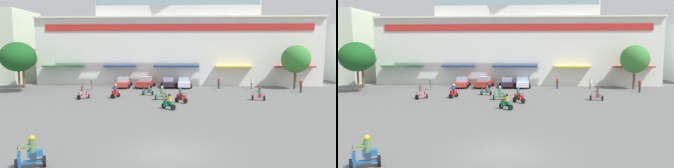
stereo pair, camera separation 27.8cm
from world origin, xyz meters
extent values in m
plane|color=#5D5F5D|center=(0.00, 13.00, 0.00)|extent=(128.00, 128.00, 0.00)
cube|color=white|center=(0.00, 35.12, 5.11)|extent=(43.59, 10.23, 10.22)
cube|color=white|center=(0.00, 35.63, 13.25)|extent=(25.17, 9.21, 6.05)
cube|color=red|center=(0.00, 29.94, 8.77)|extent=(40.10, 0.12, 1.01)
cube|color=white|center=(0.00, 29.90, 10.34)|extent=(43.59, 0.70, 0.24)
cube|color=#2F6A42|center=(-17.36, 29.45, 2.96)|extent=(6.35, 1.10, 0.20)
cube|color=#2C5198|center=(-8.69, 29.45, 2.96)|extent=(4.97, 1.10, 0.20)
cube|color=#244C94|center=(-0.18, 29.45, 2.96)|extent=(6.74, 1.10, 0.20)
cube|color=gold|center=(8.44, 29.45, 2.96)|extent=(5.47, 1.10, 0.20)
cube|color=red|center=(17.35, 29.45, 2.96)|extent=(5.74, 1.10, 0.20)
cube|color=#99B7C6|center=(0.00, 25.87, 12.03)|extent=(22.15, 0.08, 1.21)
cylinder|color=brown|center=(-21.85, 26.24, 1.43)|extent=(0.33, 0.33, 2.86)
ellipsoid|color=#286B24|center=(-21.85, 26.24, 4.21)|extent=(3.86, 3.93, 2.93)
cylinder|color=brown|center=(16.49, 26.96, 1.41)|extent=(0.33, 0.33, 2.81)
ellipsoid|color=#377E35|center=(16.49, 26.96, 4.16)|extent=(3.84, 4.18, 3.83)
cylinder|color=brown|center=(-20.00, 21.67, 1.53)|extent=(0.25, 0.25, 3.06)
ellipsoid|color=#18521E|center=(-20.00, 21.67, 4.55)|extent=(4.26, 4.44, 3.73)
cube|color=#BA3531|center=(-7.74, 27.47, 0.59)|extent=(1.98, 4.61, 0.65)
cube|color=#8FC3D1|center=(-7.74, 27.47, 1.21)|extent=(1.59, 2.35, 0.58)
cylinder|color=black|center=(-8.67, 28.80, 0.30)|extent=(0.61, 0.21, 0.60)
cylinder|color=black|center=(-7.02, 28.92, 0.30)|extent=(0.61, 0.21, 0.60)
cylinder|color=black|center=(-8.47, 26.02, 0.30)|extent=(0.61, 0.21, 0.60)
cylinder|color=black|center=(-6.81, 26.14, 0.30)|extent=(0.61, 0.21, 0.60)
cube|color=#B32E23|center=(-4.51, 27.46, 0.65)|extent=(2.17, 4.53, 0.77)
cube|color=#8EB3C7|center=(-4.51, 27.46, 1.32)|extent=(1.72, 2.33, 0.57)
cylinder|color=black|center=(-5.25, 28.90, 0.30)|extent=(0.61, 0.22, 0.60)
cylinder|color=black|center=(-3.50, 28.73, 0.30)|extent=(0.61, 0.22, 0.60)
cylinder|color=black|center=(-5.51, 26.19, 0.30)|extent=(0.61, 0.22, 0.60)
cylinder|color=black|center=(-3.76, 26.02, 0.30)|extent=(0.61, 0.22, 0.60)
cube|color=#2B1C28|center=(-1.26, 27.74, 0.60)|extent=(1.89, 3.91, 0.66)
cube|color=#A3ABCD|center=(-1.26, 27.74, 1.17)|extent=(1.55, 1.99, 0.48)
cylinder|color=black|center=(-2.17, 28.87, 0.30)|extent=(0.61, 0.20, 0.60)
cylinder|color=black|center=(-0.49, 28.97, 0.30)|extent=(0.61, 0.20, 0.60)
cylinder|color=black|center=(-2.04, 26.50, 0.30)|extent=(0.61, 0.20, 0.60)
cylinder|color=black|center=(-0.36, 26.60, 0.30)|extent=(0.61, 0.20, 0.60)
cube|color=silver|center=(1.01, 27.48, 0.62)|extent=(1.77, 3.94, 0.71)
cube|color=#93C0D1|center=(1.01, 27.48, 1.22)|extent=(1.51, 1.98, 0.49)
cylinder|color=black|center=(0.13, 28.68, 0.30)|extent=(0.60, 0.17, 0.60)
cylinder|color=black|center=(1.85, 28.71, 0.30)|extent=(0.60, 0.17, 0.60)
cylinder|color=black|center=(0.16, 26.26, 0.30)|extent=(0.60, 0.17, 0.60)
cylinder|color=black|center=(1.88, 26.28, 0.30)|extent=(0.60, 0.17, 0.60)
cylinder|color=black|center=(-7.01, 17.32, 0.26)|extent=(0.54, 0.30, 0.52)
cylinder|color=black|center=(-6.65, 18.42, 0.26)|extent=(0.54, 0.30, 0.52)
cube|color=red|center=(-6.83, 17.87, 0.32)|extent=(0.58, 1.06, 0.10)
cube|color=red|center=(-6.77, 18.07, 0.73)|extent=(0.49, 0.71, 0.28)
cube|color=red|center=(-6.98, 17.43, 0.52)|extent=(0.35, 0.23, 0.71)
cylinder|color=black|center=(-6.98, 17.40, 1.07)|extent=(0.51, 0.19, 0.04)
cube|color=#58434C|center=(-6.80, 17.98, 0.61)|extent=(0.39, 0.37, 0.36)
cylinder|color=#2E507E|center=(-6.80, 17.98, 1.07)|extent=(0.40, 0.40, 0.56)
sphere|color=silver|center=(-6.80, 17.98, 1.46)|extent=(0.25, 0.25, 0.25)
cube|color=#2E507E|center=(-6.88, 17.74, 1.10)|extent=(0.46, 0.52, 0.10)
cylinder|color=black|center=(-6.76, -2.79, 0.26)|extent=(0.36, 0.53, 0.52)
cylinder|color=black|center=(-5.72, -2.26, 0.26)|extent=(0.36, 0.53, 0.52)
cube|color=#1A579D|center=(-6.24, -2.52, 0.32)|extent=(1.04, 0.71, 0.10)
cube|color=#1A579D|center=(-6.05, -2.43, 0.70)|extent=(0.72, 0.56, 0.28)
cube|color=#1A579D|center=(-6.65, -2.73, 0.49)|extent=(0.27, 0.35, 0.68)
cylinder|color=black|center=(-6.67, -2.74, 1.04)|extent=(0.27, 0.48, 0.04)
cube|color=#223342|center=(-6.14, -2.47, 0.58)|extent=(0.39, 0.41, 0.36)
cylinder|color=#547C40|center=(-6.14, -2.47, 1.04)|extent=(0.43, 0.43, 0.56)
sphere|color=gold|center=(-6.14, -2.47, 1.43)|extent=(0.25, 0.25, 0.25)
cube|color=#547C40|center=(-6.36, -2.59, 1.07)|extent=(0.55, 0.50, 0.10)
cylinder|color=black|center=(1.07, 14.64, 0.26)|extent=(0.45, 0.49, 0.52)
cylinder|color=black|center=(0.19, 15.41, 0.26)|extent=(0.45, 0.49, 0.52)
cube|color=red|center=(0.63, 15.02, 0.32)|extent=(0.96, 0.89, 0.10)
cube|color=red|center=(0.47, 15.16, 0.71)|extent=(0.69, 0.66, 0.28)
cube|color=red|center=(0.98, 14.72, 0.50)|extent=(0.32, 0.33, 0.69)
cylinder|color=black|center=(1.00, 14.70, 1.05)|extent=(0.37, 0.42, 0.04)
cube|color=black|center=(0.54, 15.10, 0.59)|extent=(0.42, 0.43, 0.36)
cylinder|color=#516B55|center=(0.54, 15.10, 1.02)|extent=(0.45, 0.45, 0.50)
sphere|color=#2269AB|center=(0.54, 15.10, 1.38)|extent=(0.25, 0.25, 0.25)
cube|color=#516B55|center=(0.73, 14.93, 1.04)|extent=(0.56, 0.55, 0.10)
cylinder|color=black|center=(-3.96, 20.20, 0.26)|extent=(0.21, 0.53, 0.52)
cylinder|color=black|center=(-2.81, 20.06, 0.26)|extent=(0.21, 0.53, 0.52)
cube|color=#288754|center=(-3.39, 20.13, 0.32)|extent=(1.04, 0.40, 0.10)
cube|color=#288754|center=(-3.18, 20.11, 0.66)|extent=(0.68, 0.38, 0.28)
cube|color=#288754|center=(-3.84, 20.19, 0.47)|extent=(0.18, 0.33, 0.65)
cylinder|color=black|center=(-3.87, 20.19, 1.00)|extent=(0.10, 0.52, 0.04)
cube|color=brown|center=(-3.27, 20.12, 0.54)|extent=(0.32, 0.35, 0.36)
cylinder|color=#9C353F|center=(-3.27, 20.12, 0.99)|extent=(0.36, 0.36, 0.53)
sphere|color=black|center=(-3.27, 20.12, 1.36)|extent=(0.25, 0.25, 0.25)
cube|color=#9C353F|center=(-3.52, 20.15, 1.01)|extent=(0.48, 0.39, 0.10)
cylinder|color=black|center=(-0.97, 12.00, 0.26)|extent=(0.46, 0.47, 0.52)
cylinder|color=black|center=(-0.08, 11.15, 0.26)|extent=(0.46, 0.47, 0.52)
cube|color=#218B4C|center=(-0.53, 11.58, 0.32)|extent=(0.98, 0.95, 0.10)
cube|color=#218B4C|center=(-0.37, 11.42, 0.66)|extent=(0.71, 0.69, 0.28)
cube|color=#218B4C|center=(-0.89, 11.92, 0.47)|extent=(0.32, 0.33, 0.65)
cylinder|color=black|center=(-0.90, 11.94, 1.00)|extent=(0.39, 0.40, 0.04)
cube|color=#1C2548|center=(-0.44, 11.49, 0.54)|extent=(0.42, 0.42, 0.36)
cylinder|color=gold|center=(-0.44, 11.49, 0.97)|extent=(0.45, 0.45, 0.50)
sphere|color=black|center=(-0.44, 11.49, 1.32)|extent=(0.25, 0.25, 0.25)
cube|color=gold|center=(-0.64, 11.68, 0.99)|extent=(0.55, 0.55, 0.10)
cylinder|color=black|center=(-9.84, 17.42, 0.26)|extent=(0.50, 0.43, 0.52)
cylinder|color=black|center=(-10.56, 16.48, 0.26)|extent=(0.50, 0.43, 0.52)
cube|color=#D36E8A|center=(-10.20, 16.95, 0.32)|extent=(0.85, 1.00, 0.10)
cube|color=#D36E8A|center=(-10.33, 16.78, 0.70)|extent=(0.64, 0.71, 0.28)
cube|color=#D36E8A|center=(-9.92, 17.32, 0.49)|extent=(0.34, 0.31, 0.68)
cylinder|color=black|center=(-9.90, 17.34, 1.04)|extent=(0.44, 0.34, 0.04)
cube|color=gray|center=(-10.27, 16.85, 0.58)|extent=(0.42, 0.42, 0.36)
cylinder|color=#48694C|center=(-10.27, 16.85, 1.03)|extent=(0.45, 0.45, 0.55)
sphere|color=red|center=(-10.27, 16.85, 1.42)|extent=(0.25, 0.25, 0.25)
cube|color=#48694C|center=(-10.12, 17.06, 1.06)|extent=(0.54, 0.56, 0.10)
cylinder|color=black|center=(8.35, 17.07, 0.26)|extent=(0.20, 0.53, 0.52)
cylinder|color=black|center=(9.58, 16.93, 0.26)|extent=(0.20, 0.53, 0.52)
cube|color=#D3698B|center=(8.97, 17.00, 0.32)|extent=(1.12, 0.40, 0.10)
cube|color=#D3698B|center=(9.19, 16.97, 0.65)|extent=(0.72, 0.38, 0.28)
cube|color=#D3698B|center=(8.48, 17.05, 0.46)|extent=(0.18, 0.33, 0.64)
cylinder|color=black|center=(8.45, 17.06, 0.99)|extent=(0.10, 0.52, 0.04)
cube|color=brown|center=(9.09, 16.98, 0.53)|extent=(0.32, 0.35, 0.36)
cylinder|color=#546B53|center=(9.09, 16.98, 0.99)|extent=(0.35, 0.35, 0.56)
sphere|color=red|center=(9.09, 16.98, 1.38)|extent=(0.25, 0.25, 0.25)
cube|color=#546B53|center=(8.82, 17.01, 1.02)|extent=(0.48, 0.39, 0.10)
cylinder|color=black|center=(-2.16, 16.79, 0.26)|extent=(0.18, 0.53, 0.52)
cylinder|color=black|center=(-0.99, 16.88, 0.26)|extent=(0.18, 0.53, 0.52)
cube|color=#2D8D52|center=(-1.58, 16.84, 0.32)|extent=(1.05, 0.36, 0.10)
cube|color=#2D8D52|center=(-1.37, 16.86, 0.70)|extent=(0.68, 0.35, 0.28)
cube|color=#2D8D52|center=(-2.04, 16.80, 0.49)|extent=(0.16, 0.33, 0.68)
cylinder|color=black|center=(-2.07, 16.80, 1.04)|extent=(0.08, 0.52, 0.04)
cube|color=#727358|center=(-1.46, 16.85, 0.58)|extent=(0.30, 0.34, 0.36)
cylinder|color=#577B51|center=(-1.46, 16.85, 1.02)|extent=(0.34, 0.34, 0.53)
sphere|color=silver|center=(-1.46, 16.85, 1.40)|extent=(0.25, 0.25, 0.25)
cube|color=#577B51|center=(-1.72, 16.83, 1.05)|extent=(0.47, 0.37, 0.10)
cylinder|color=#2D333B|center=(15.93, 23.33, 0.45)|extent=(0.32, 0.32, 0.89)
cylinder|color=#963833|center=(15.93, 23.33, 1.20)|extent=(0.52, 0.52, 0.61)
sphere|color=tan|center=(15.93, 23.33, 1.61)|extent=(0.21, 0.21, 0.21)
cylinder|color=#806154|center=(10.45, 26.56, 0.39)|extent=(0.22, 0.22, 0.78)
cylinder|color=silver|center=(10.45, 26.56, 1.10)|extent=(0.35, 0.35, 0.63)
sphere|color=tan|center=(10.45, 26.56, 1.53)|extent=(0.22, 0.22, 0.22)
cylinder|color=gray|center=(-11.37, 24.17, 0.41)|extent=(0.29, 0.29, 0.81)
cylinder|color=#467452|center=(-11.37, 24.17, 1.10)|extent=(0.47, 0.47, 0.57)
sphere|color=#DAAA86|center=(-11.37, 24.17, 1.49)|extent=(0.21, 0.21, 0.21)
cylinder|color=#252F48|center=(5.88, 26.61, 0.43)|extent=(0.29, 0.29, 0.85)
cylinder|color=#953B39|center=(5.88, 26.61, 1.12)|extent=(0.46, 0.46, 0.52)
sphere|color=tan|center=(5.88, 26.61, 1.48)|extent=(0.20, 0.20, 0.20)
camera|label=1|loc=(0.62, -15.42, 5.39)|focal=32.07mm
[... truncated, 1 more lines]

